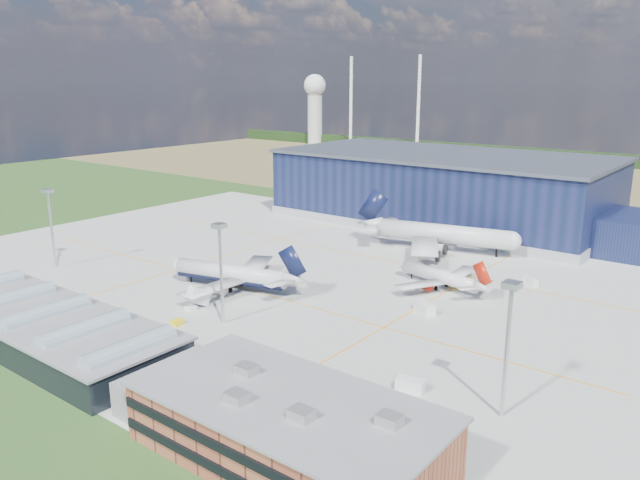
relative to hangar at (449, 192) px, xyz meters
The scene contains 24 objects.
ground 95.56m from the hangar, 91.70° to the right, with size 600.00×600.00×0.00m, color #25481B.
apron 85.64m from the hangar, 91.90° to the right, with size 220.00×160.00×0.08m.
farmland 125.76m from the hangar, 91.29° to the left, with size 600.00×220.00×0.01m, color olive.
treeline 205.36m from the hangar, 90.78° to the left, with size 600.00×8.00×8.00m, color black.
horizon_dressing 279.32m from the hangar, 134.20° to the left, with size 440.20×18.00×70.00m.
hangar is the anchor object (origin of this frame).
ops_building 163.51m from the hangar, 71.37° to the right, with size 46.00×23.00×10.90m.
glass_concourse 155.28m from the hangar, 93.42° to the right, with size 78.00×23.00×8.60m.
light_mast_west 139.77m from the hangar, 116.71° to the right, with size 2.60×2.60×23.00m.
light_mast_center 125.07m from the hangar, 86.70° to the right, with size 2.60×2.60×23.00m.
light_mast_east 144.23m from the hangar, 59.95° to the right, with size 2.60×2.60×23.00m.
airliner_navy 107.26m from the hangar, 94.55° to the right, with size 40.68×39.80×13.27m, color silver, non-canonical shape.
airliner_red 80.59m from the hangar, 65.03° to the right, with size 30.53×29.86×9.95m, color silver, non-canonical shape.
airliner_widebody 43.78m from the hangar, 65.64° to the right, with size 54.17×52.99×17.66m, color silver, non-canonical shape.
gse_tug_b 132.37m from the hangar, 90.03° to the right, with size 1.87×2.80×1.21m, color yellow.
gse_van_a 100.32m from the hangar, 66.43° to the right, with size 2.58×5.92×2.58m, color white.
gse_cart_a 84.67m from the hangar, 68.13° to the right, with size 1.83×2.74×1.19m, color white.
gse_van_b 77.47m from the hangar, 47.11° to the right, with size 2.01×4.39×2.01m, color white.
gse_tug_c 80.69m from the hangar, 60.84° to the right, with size 2.17×3.48×1.52m, color yellow.
gse_cart_b 42.01m from the hangar, 61.96° to the right, with size 2.18×3.27×1.42m, color white.
gse_van_c 138.90m from the hangar, 66.08° to the right, with size 2.33×4.85×2.33m, color white.
airstair 121.88m from the hangar, 92.22° to the right, with size 2.25×5.61×3.59m, color white.
car_a 135.77m from the hangar, 82.12° to the right, with size 1.53×3.81×1.30m, color #99999E.
car_b 146.86m from the hangar, 77.20° to the right, with size 1.24×3.56×1.17m, color #99999E.
Camera 1 is at (107.43, -120.02, 53.23)m, focal length 35.00 mm.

